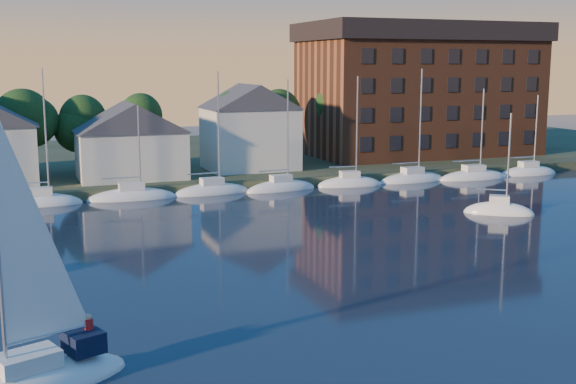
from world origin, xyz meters
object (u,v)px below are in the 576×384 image
hero_sailboat (32,377)px  clubhouse_east (250,126)px  condo_block (419,89)px  drifting_sailboat_right (499,213)px  clubhouse_centre (130,139)px

hero_sailboat → clubhouse_east: bearing=-137.3°
condo_block → drifting_sailboat_right: size_ratio=3.10×
clubhouse_centre → drifting_sailboat_right: clubhouse_centre is taller
clubhouse_east → clubhouse_centre: bearing=-171.9°
clubhouse_east → condo_block: size_ratio=0.34×
clubhouse_centre → condo_block: 41.05m
clubhouse_centre → condo_block: (40.00, 7.95, 4.66)m
clubhouse_east → hero_sailboat: hero_sailboat is taller
clubhouse_east → hero_sailboat: 56.60m
clubhouse_centre → drifting_sailboat_right: size_ratio=1.16×
drifting_sailboat_right → condo_block: bearing=106.8°
clubhouse_east → condo_block: condo_block is taller
hero_sailboat → drifting_sailboat_right: bearing=-170.9°
clubhouse_centre → clubhouse_east: bearing=8.1°
condo_block → clubhouse_east: bearing=-167.1°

